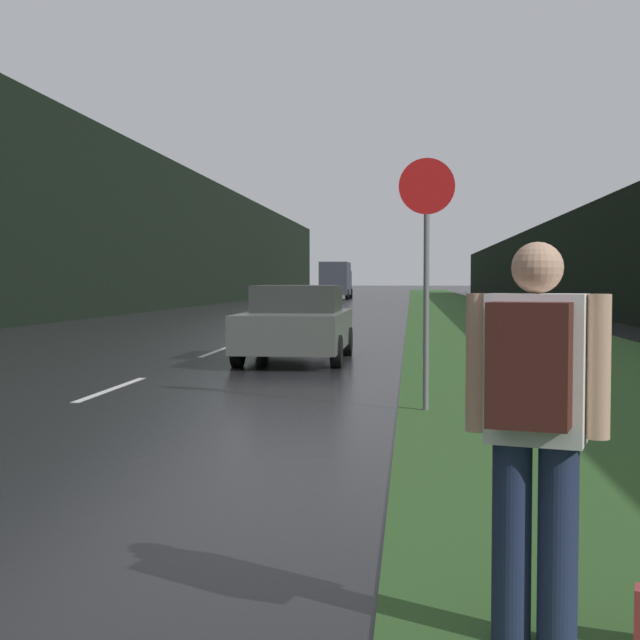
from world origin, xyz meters
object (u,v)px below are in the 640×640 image
Objects in this scene: car_passing_near at (297,323)px; delivery_truck at (336,280)px; hitchhiker_with_backpack at (535,418)px; stop_sign at (426,257)px.

car_passing_near is 60.03m from delivery_truck.
hitchhiker_with_backpack is at bearing -84.51° from delivery_truck.
hitchhiker_with_backpack is (0.35, -7.09, -0.88)m from stop_sign.
hitchhiker_with_backpack is 14.13m from car_passing_near.
stop_sign is 0.44× the size of delivery_truck.
hitchhiker_with_backpack is 74.05m from delivery_truck.
stop_sign reaches higher than hitchhiker_with_backpack.
stop_sign is 66.96m from delivery_truck.
stop_sign is 0.70× the size of car_passing_near.
delivery_truck is at bearing 111.58° from hitchhiker_with_backpack.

